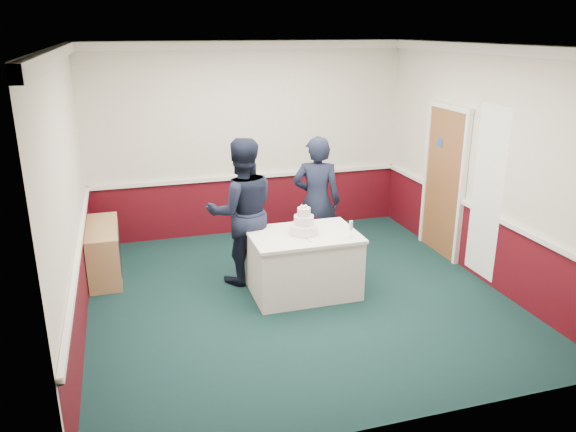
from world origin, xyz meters
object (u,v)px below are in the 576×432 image
object	(u,v)px
champagne_flute	(351,226)
person_man	(242,212)
sideboard	(104,251)
cake_table	(303,263)
cake_knife	(307,239)
person_woman	(317,201)
wedding_cake	(304,225)

from	to	relation	value
champagne_flute	person_man	bearing A→B (deg)	143.14
sideboard	cake_table	world-z (taller)	cake_table
person_man	cake_knife	bearing A→B (deg)	129.04
sideboard	champagne_flute	xyz separation A→B (m)	(2.88, -1.53, 0.58)
cake_table	person_man	distance (m)	1.02
person_man	person_woman	world-z (taller)	person_man
sideboard	cake_table	size ratio (longest dim) A/B	0.91
sideboard	cake_knife	bearing A→B (deg)	-31.58
sideboard	cake_knife	xyz separation A→B (m)	(2.35, -1.45, 0.44)
person_man	wedding_cake	bearing A→B (deg)	138.91
wedding_cake	cake_knife	size ratio (longest dim) A/B	1.65
cake_table	person_man	xyz separation A→B (m)	(-0.64, 0.57, 0.55)
wedding_cake	person_woman	world-z (taller)	person_woman
cake_knife	person_woman	distance (m)	1.17
wedding_cake	person_man	world-z (taller)	person_man
wedding_cake	person_man	size ratio (longest dim) A/B	0.19
sideboard	wedding_cake	xyz separation A→B (m)	(2.38, -1.25, 0.55)
wedding_cake	person_woman	xyz separation A→B (m)	(0.47, 0.86, 0.01)
sideboard	cake_table	bearing A→B (deg)	-27.61
wedding_cake	champagne_flute	bearing A→B (deg)	-29.25
person_woman	sideboard	bearing A→B (deg)	14.16
cake_table	person_woman	world-z (taller)	person_woman
cake_knife	sideboard	bearing A→B (deg)	135.82
champagne_flute	cake_table	bearing A→B (deg)	150.75
sideboard	champagne_flute	world-z (taller)	champagne_flute
wedding_cake	champagne_flute	size ratio (longest dim) A/B	1.78
wedding_cake	cake_knife	xyz separation A→B (m)	(-0.03, -0.20, -0.11)
sideboard	person_woman	xyz separation A→B (m)	(2.85, -0.39, 0.56)
sideboard	person_woman	bearing A→B (deg)	-7.79
cake_knife	champagne_flute	size ratio (longest dim) A/B	1.07
cake_table	wedding_cake	world-z (taller)	wedding_cake
person_woman	cake_knife	bearing A→B (deg)	86.69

